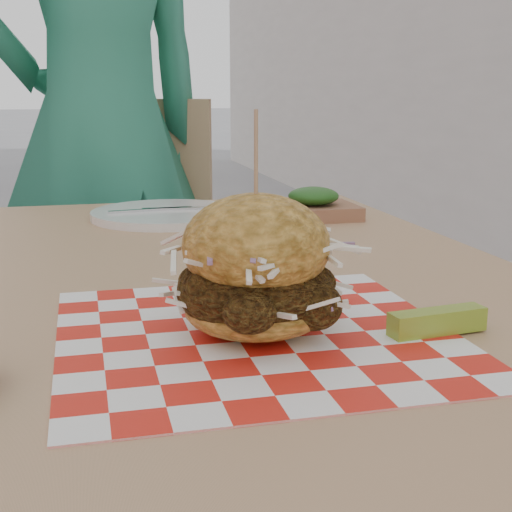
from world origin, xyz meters
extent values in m
imported|color=#308B6C|center=(-0.05, 0.69, 0.88)|extent=(0.76, 0.65, 1.75)
cube|color=tan|center=(0.04, -0.26, 0.73)|extent=(0.80, 1.20, 0.04)
cylinder|color=#333338|center=(0.38, 0.28, 0.35)|extent=(0.05, 0.05, 0.71)
cube|color=tan|center=(0.04, 0.68, 0.45)|extent=(0.53, 0.53, 0.04)
cube|color=tan|center=(0.10, 0.88, 0.70)|extent=(0.41, 0.17, 0.50)
cylinder|color=#333338|center=(-0.19, 0.57, 0.21)|extent=(0.03, 0.03, 0.43)
cylinder|color=#333338|center=(0.15, 0.46, 0.21)|extent=(0.03, 0.03, 0.43)
cylinder|color=#333338|center=(-0.08, 0.91, 0.21)|extent=(0.03, 0.03, 0.43)
cylinder|color=#333338|center=(0.27, 0.80, 0.21)|extent=(0.03, 0.03, 0.43)
cube|color=red|center=(0.04, -0.50, 0.75)|extent=(0.36, 0.36, 0.00)
ellipsoid|color=gold|center=(0.04, -0.50, 0.78)|extent=(0.13, 0.13, 0.05)
ellipsoid|color=brown|center=(0.04, -0.50, 0.79)|extent=(0.15, 0.13, 0.07)
ellipsoid|color=gold|center=(0.04, -0.50, 0.83)|extent=(0.13, 0.13, 0.09)
cylinder|color=tan|center=(0.04, -0.50, 0.90)|extent=(0.00, 0.00, 0.10)
cube|color=#99AE32|center=(0.21, -0.54, 0.76)|extent=(0.10, 0.03, 0.02)
cylinder|color=white|center=(0.04, 0.14, 0.76)|extent=(0.27, 0.27, 0.01)
cube|color=silver|center=(0.01, 0.14, 0.77)|extent=(0.15, 0.03, 0.00)
cube|color=silver|center=(0.07, 0.14, 0.77)|extent=(0.15, 0.03, 0.00)
cube|color=#935E43|center=(0.29, 0.08, 0.76)|extent=(0.15, 0.12, 0.02)
ellipsoid|color=#144714|center=(0.29, 0.08, 0.79)|extent=(0.09, 0.09, 0.03)
camera|label=1|loc=(-0.11, -1.11, 0.97)|focal=50.00mm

